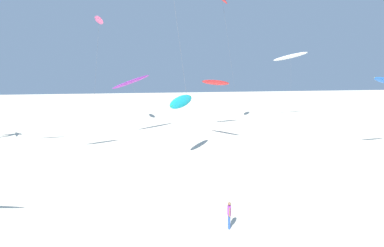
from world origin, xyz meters
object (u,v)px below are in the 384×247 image
flying_kite_3 (216,83)px  flying_kite_4 (132,82)px  flying_kite_8 (291,56)px  flying_kite_5 (99,20)px  person_near_left (229,214)px  flying_kite_7 (181,101)px

flying_kite_3 → flying_kite_4: bearing=-164.4°
flying_kite_4 → flying_kite_8: 33.96m
flying_kite_8 → flying_kite_5: bearing=-172.0°
flying_kite_3 → person_near_left: 40.20m
flying_kite_3 → flying_kite_7: 21.51m
flying_kite_4 → flying_kite_5: 12.43m
flying_kite_5 → flying_kite_8: flying_kite_5 is taller
flying_kite_7 → person_near_left: flying_kite_7 is taller
flying_kite_3 → flying_kite_5: flying_kite_5 is taller
flying_kite_7 → flying_kite_8: flying_kite_8 is taller
person_near_left → flying_kite_8: bearing=59.1°
flying_kite_5 → person_near_left: 44.87m
flying_kite_4 → person_near_left: 35.32m
flying_kite_5 → flying_kite_7: 26.18m
flying_kite_8 → flying_kite_7: bearing=-135.2°
flying_kite_4 → flying_kite_7: bearing=-72.6°
flying_kite_4 → flying_kite_5: bearing=126.2°
flying_kite_5 → flying_kite_7: size_ratio=2.02×
flying_kite_4 → flying_kite_8: flying_kite_8 is taller
flying_kite_4 → person_near_left: (4.22, -34.36, -7.01)m
flying_kite_4 → flying_kite_8: size_ratio=0.83×
flying_kite_3 → person_near_left: (-10.04, -38.35, -6.66)m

